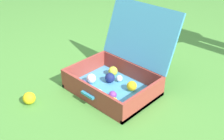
# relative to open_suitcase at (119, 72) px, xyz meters

# --- Properties ---
(ground_plane) EXTENTS (16.00, 16.00, 0.00)m
(ground_plane) POSITION_rel_open_suitcase_xyz_m (-0.00, -0.10, -0.12)
(ground_plane) COLOR #4C8C38
(open_suitcase) EXTENTS (0.58, 0.61, 0.55)m
(open_suitcase) POSITION_rel_open_suitcase_xyz_m (0.00, 0.00, 0.00)
(open_suitcase) COLOR #4799C6
(open_suitcase) RESTS_ON ground
(stray_ball_on_grass) EXTENTS (0.08, 0.08, 0.08)m
(stray_ball_on_grass) POSITION_rel_open_suitcase_xyz_m (-0.29, -0.56, -0.08)
(stray_ball_on_grass) COLOR yellow
(stray_ball_on_grass) RESTS_ON ground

